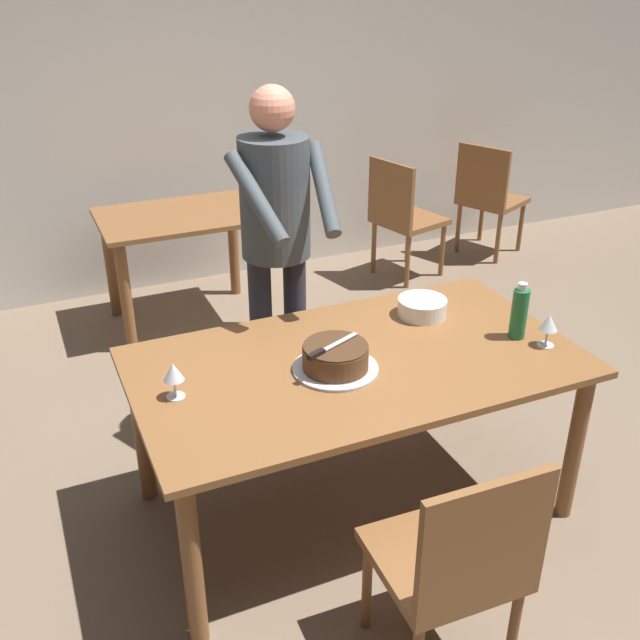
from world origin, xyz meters
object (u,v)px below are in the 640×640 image
Objects in this scene: main_dining_table at (356,379)px; person_cutting_cake at (276,230)px; cake_on_platter at (335,358)px; wine_glass_near at (173,373)px; background_chair_0 at (488,195)px; plate_stack at (422,307)px; water_bottle at (519,313)px; cake_knife at (323,351)px; wine_glass_far at (549,324)px; background_chair_1 at (402,214)px; chair_near_side at (456,561)px; background_table at (181,238)px.

main_dining_table is 0.83m from person_cutting_cake.
cake_on_platter is 2.36× the size of wine_glass_near.
main_dining_table is 2.00× the size of background_chair_0.
person_cutting_cake is at bearing 86.55° from cake_on_platter.
background_chair_0 is (1.85, 2.05, -0.30)m from plate_stack.
water_bottle is at bearing -123.60° from background_chair_0.
wine_glass_far is at bearing -8.69° from cake_knife.
main_dining_table is 8.17× the size of plate_stack.
wine_glass_far is at bearing -47.68° from person_cutting_cake.
cake_knife is (-0.18, -0.07, 0.21)m from main_dining_table.
cake_knife is 3.44m from background_chair_0.
background_chair_1 is (1.45, 2.16, -0.17)m from main_dining_table.
person_cutting_cake reaches higher than plate_stack.
chair_near_side is at bearing -90.22° from person_cutting_cake.
plate_stack is (0.56, 0.28, -0.01)m from cake_on_platter.
cake_knife is at bearing -89.28° from background_table.
background_chair_0 is (1.59, 2.39, -0.37)m from water_bottle.
background_chair_0 is at bearing 8.69° from background_chair_1.
main_dining_table is 0.19m from cake_on_platter.
wine_glass_near is at bearing -143.17° from background_chair_0.
plate_stack is 0.24× the size of chair_near_side.
wine_glass_near is at bearing 174.40° from cake_on_platter.
background_chair_0 is (3.03, 2.27, -0.36)m from wine_glass_near.
main_dining_table is 0.52m from plate_stack.
cake_knife is at bearing 177.81° from water_bottle.
background_table is at bearing 90.72° from cake_knife.
cake_knife is 0.81m from person_cutting_cake.
cake_on_platter is 0.38× the size of background_chair_1.
background_chair_1 is (0.68, 2.38, -0.36)m from wine_glass_far.
chair_near_side is 2.98m from background_table.
person_cutting_cake reaches higher than main_dining_table.
wine_glass_far is 0.16× the size of background_chair_1.
wine_glass_far is 0.16× the size of chair_near_side.
background_chair_0 is at bearing 44.94° from main_dining_table.
wine_glass_near is at bearing -135.57° from background_chair_1.
water_bottle is 0.15× the size of person_cutting_cake.
main_dining_table is at bearing -84.39° from background_table.
wine_glass_far is at bearing 38.07° from chair_near_side.
water_bottle reaches higher than background_chair_0.
background_table is 2.51m from background_chair_0.
plate_stack is 1.20m from wine_glass_near.
wine_glass_far is 0.16× the size of background_chair_0.
plate_stack is 0.75m from person_cutting_cake.
person_cutting_cake reaches higher than cake_on_platter.
chair_near_side is at bearing -82.60° from cake_knife.
plate_stack is 1.99m from background_table.
cake_knife is 1.78× the size of wine_glass_near.
background_table is at bearing 95.67° from person_cutting_cake.
water_bottle reaches higher than wine_glass_far.
wine_glass_near reaches higher than main_dining_table.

